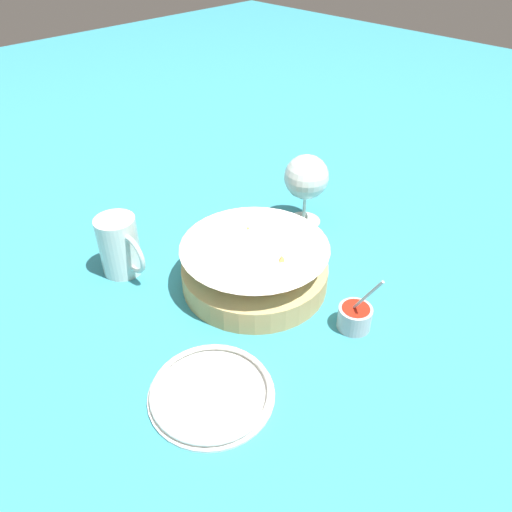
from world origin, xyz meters
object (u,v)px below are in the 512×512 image
food_basket (256,268)px  sauce_cup (355,316)px  beer_mug (120,248)px  side_plate (211,392)px  wine_glass (306,179)px

food_basket → sauce_cup: size_ratio=2.20×
sauce_cup → beer_mug: (-0.40, -0.19, 0.03)m
food_basket → beer_mug: (-0.21, -0.15, 0.01)m
food_basket → sauce_cup: 0.20m
food_basket → beer_mug: bearing=-144.3°
side_plate → food_basket: bearing=120.4°
beer_mug → side_plate: bearing=-12.3°
sauce_cup → wine_glass: size_ratio=0.78×
wine_glass → side_plate: wine_glass is taller
side_plate → sauce_cup: bearing=76.7°
side_plate → wine_glass: bearing=115.0°
wine_glass → beer_mug: 0.40m
food_basket → side_plate: food_basket is taller
food_basket → beer_mug: 0.26m
sauce_cup → beer_mug: sauce_cup is taller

